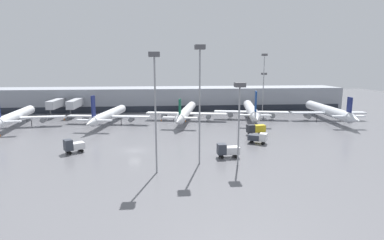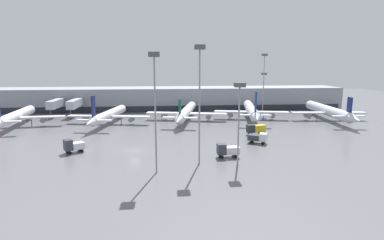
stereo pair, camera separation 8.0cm
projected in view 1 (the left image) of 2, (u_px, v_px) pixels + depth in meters
name	position (u px, v px, depth m)	size (l,w,h in m)	color
ground_plane	(134.00, 151.00, 64.60)	(320.00, 320.00, 0.00)	slate
terminal_building	(148.00, 99.00, 124.36)	(160.00, 29.39, 9.00)	gray
parked_jet_0	(108.00, 115.00, 93.08)	(25.95, 32.55, 10.04)	silver
parked_jet_1	(15.00, 116.00, 88.50)	(27.45, 33.25, 10.11)	silver
parked_jet_2	(328.00, 111.00, 99.38)	(24.57, 37.91, 9.14)	silver
parked_jet_3	(251.00, 110.00, 101.09)	(24.87, 37.48, 10.70)	silver
parked_jet_4	(186.00, 112.00, 99.13)	(26.62, 37.98, 8.69)	white
service_truck_0	(73.00, 146.00, 62.74)	(4.35, 3.82, 2.97)	silver
service_truck_1	(256.00, 129.00, 79.12)	(5.20, 2.59, 2.75)	gold
service_truck_2	(258.00, 137.00, 70.37)	(4.75, 3.81, 2.49)	#2D333D
service_truck_3	(227.00, 150.00, 59.60)	(4.49, 2.06, 2.82)	silver
traffic_cone_0	(0.00, 135.00, 77.78)	(0.38, 0.38, 0.68)	orange
traffic_cone_1	(161.00, 120.00, 99.49)	(0.42, 0.42, 0.70)	orange
traffic_cone_2	(186.00, 121.00, 97.49)	(0.38, 0.38, 0.59)	orange
traffic_cone_3	(64.00, 119.00, 100.78)	(0.49, 0.49, 0.68)	orange
apron_light_mast_2	(200.00, 73.00, 53.10)	(1.80, 1.80, 21.69)	gray
apron_light_mast_3	(264.00, 68.00, 112.94)	(1.80, 1.80, 22.40)	gray
apron_light_mast_5	(155.00, 80.00, 48.52)	(1.80, 1.80, 20.27)	gray
apron_light_mast_6	(264.00, 80.00, 115.74)	(1.80, 1.80, 15.31)	gray
apron_light_mast_7	(240.00, 99.00, 53.19)	(1.80, 1.80, 15.15)	gray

